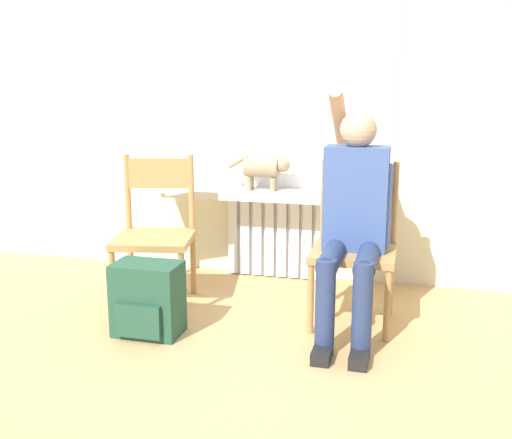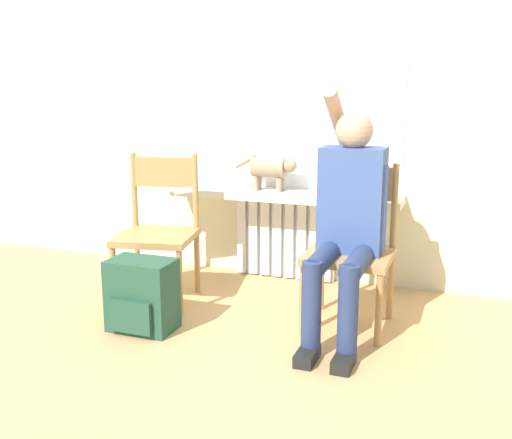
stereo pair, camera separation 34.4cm
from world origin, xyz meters
TOP-DOWN VIEW (x-y plane):
  - ground_plane at (0.00, 0.00)m, footprint 12.00×12.00m
  - wall_with_window at (0.00, 1.23)m, footprint 7.00×0.06m
  - radiator at (0.00, 1.15)m, footprint 0.70×0.08m
  - windowsill at (0.00, 1.04)m, footprint 1.60×0.31m
  - window_glass at (0.00, 1.20)m, footprint 1.54×0.01m
  - chair_left at (-0.61, 0.47)m, footprint 0.53×0.53m
  - chair_right at (0.60, 0.48)m, footprint 0.45×0.45m
  - person at (0.60, 0.35)m, footprint 0.36×1.01m
  - cat at (-0.06, 1.05)m, footprint 0.44×0.13m
  - backpack at (-0.45, -0.01)m, footprint 0.35×0.26m

SIDE VIEW (x-z plane):
  - ground_plane at x=0.00m, z-range 0.00..0.00m
  - backpack at x=-0.45m, z-range 0.00..0.39m
  - radiator at x=0.00m, z-range 0.00..0.58m
  - chair_left at x=-0.61m, z-range 0.00..0.90m
  - chair_right at x=0.60m, z-range 0.00..0.90m
  - windowsill at x=0.00m, z-range 0.58..0.63m
  - person at x=0.60m, z-range -0.01..1.31m
  - cat at x=-0.06m, z-range 0.66..0.90m
  - window_glass at x=0.00m, z-range 0.63..1.94m
  - wall_with_window at x=0.00m, z-range 0.00..2.70m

